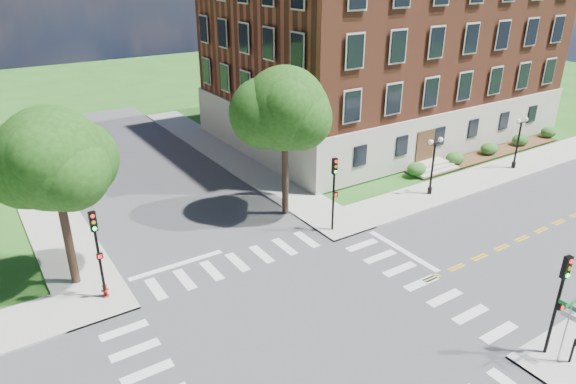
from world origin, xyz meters
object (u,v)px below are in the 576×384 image
traffic_signal_nw (97,244)px  fire_hydrant (105,291)px  twin_lamp_west (433,163)px  street_sign_pole (569,319)px  traffic_signal_se (560,293)px  twin_lamp_east (518,140)px  push_button_post (573,349)px  traffic_signal_ne (334,185)px

traffic_signal_nw → fire_hydrant: 2.72m
twin_lamp_west → street_sign_pole: size_ratio=1.36×
traffic_signal_se → street_sign_pole: bearing=-96.8°
traffic_signal_se → traffic_signal_nw: 20.73m
traffic_signal_se → twin_lamp_east: traffic_signal_se is taller
twin_lamp_west → street_sign_pole: bearing=-119.8°
traffic_signal_se → twin_lamp_west: (8.60, 14.53, -0.66)m
twin_lamp_east → fire_hydrant: twin_lamp_east is taller
traffic_signal_nw → twin_lamp_west: (23.42, 0.05, -0.66)m
traffic_signal_nw → fire_hydrant: traffic_signal_nw is taller
twin_lamp_west → fire_hydrant: twin_lamp_west is taller
twin_lamp_east → push_button_post: bearing=-139.7°
street_sign_pole → fire_hydrant: 21.23m
traffic_signal_se → traffic_signal_ne: same height
traffic_signal_nw → push_button_post: bearing=-45.5°
traffic_signal_ne → push_button_post: size_ratio=4.00×
traffic_signal_se → twin_lamp_west: size_ratio=1.13×
traffic_signal_ne → twin_lamp_east: traffic_signal_ne is taller
traffic_signal_se → street_sign_pole: 1.07m
traffic_signal_ne → street_sign_pole: size_ratio=1.55×
fire_hydrant → street_sign_pole: bearing=-45.9°
traffic_signal_ne → push_button_post: 15.16m
twin_lamp_east → street_sign_pole: (-18.43, -14.99, -0.21)m
traffic_signal_ne → fire_hydrant: (-14.00, 0.58, -2.72)m
twin_lamp_west → twin_lamp_east: size_ratio=1.00×
traffic_signal_ne → push_button_post: (1.11, -14.93, -2.39)m
traffic_signal_ne → twin_lamp_west: (9.40, 0.54, -0.66)m
twin_lamp_west → push_button_post: 17.63m
twin_lamp_west → push_button_post: (-8.29, -15.47, -1.73)m
traffic_signal_se → twin_lamp_west: traffic_signal_se is taller
traffic_signal_ne → traffic_signal_se: bearing=-86.7°
twin_lamp_west → push_button_post: twin_lamp_west is taller
traffic_signal_nw → push_button_post: size_ratio=4.00×
twin_lamp_west → twin_lamp_east: 9.76m
street_sign_pole → fire_hydrant: (-14.73, 15.18, -1.84)m
traffic_signal_nw → twin_lamp_east: traffic_signal_nw is taller
traffic_signal_ne → fire_hydrant: traffic_signal_ne is taller
street_sign_pole → push_button_post: street_sign_pole is taller
traffic_signal_ne → twin_lamp_west: 9.44m
traffic_signal_se → push_button_post: (0.31, -0.93, -2.39)m
traffic_signal_ne → traffic_signal_nw: (-14.02, 0.49, 0.00)m
traffic_signal_ne → push_button_post: bearing=-85.7°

